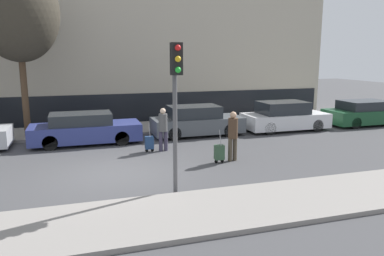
# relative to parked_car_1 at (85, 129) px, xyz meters

# --- Properties ---
(ground_plane) EXTENTS (80.00, 80.00, 0.00)m
(ground_plane) POSITION_rel_parked_car_1_xyz_m (0.77, -4.51, -0.62)
(ground_plane) COLOR #424244
(sidewalk_near) EXTENTS (28.00, 2.50, 0.12)m
(sidewalk_near) POSITION_rel_parked_car_1_xyz_m (0.77, -8.26, -0.56)
(sidewalk_near) COLOR gray
(sidewalk_near) RESTS_ON ground_plane
(sidewalk_far) EXTENTS (28.00, 3.00, 0.12)m
(sidewalk_far) POSITION_rel_parked_car_1_xyz_m (0.77, 2.49, -0.56)
(sidewalk_far) COLOR gray
(sidewalk_far) RESTS_ON ground_plane
(building_facade) EXTENTS (28.00, 3.54, 11.43)m
(building_facade) POSITION_rel_parked_car_1_xyz_m (0.77, 6.43, 5.08)
(building_facade) COLOR #B7AD99
(building_facade) RESTS_ON ground_plane
(parked_car_1) EXTENTS (4.51, 1.72, 1.31)m
(parked_car_1) POSITION_rel_parked_car_1_xyz_m (0.00, 0.00, 0.00)
(parked_car_1) COLOR navy
(parked_car_1) RESTS_ON ground_plane
(parked_car_2) EXTENTS (4.21, 1.70, 1.39)m
(parked_car_2) POSITION_rel_parked_car_1_xyz_m (5.02, 0.22, 0.03)
(parked_car_2) COLOR #4C5156
(parked_car_2) RESTS_ON ground_plane
(parked_car_3) EXTENTS (4.20, 1.80, 1.44)m
(parked_car_3) POSITION_rel_parked_car_1_xyz_m (9.58, 0.07, 0.04)
(parked_car_3) COLOR silver
(parked_car_3) RESTS_ON ground_plane
(parked_car_4) EXTENTS (4.48, 1.84, 1.31)m
(parked_car_4) POSITION_rel_parked_car_1_xyz_m (14.55, 0.08, 0.00)
(parked_car_4) COLOR #194728
(parked_car_4) RESTS_ON ground_plane
(pedestrian_left) EXTENTS (0.35, 0.34, 1.68)m
(pedestrian_left) POSITION_rel_parked_car_1_xyz_m (2.87, -2.17, 0.33)
(pedestrian_left) COLOR #383347
(pedestrian_left) RESTS_ON ground_plane
(trolley_left) EXTENTS (0.34, 0.29, 1.14)m
(trolley_left) POSITION_rel_parked_car_1_xyz_m (2.32, -2.16, -0.27)
(trolley_left) COLOR navy
(trolley_left) RESTS_ON ground_plane
(pedestrian_right) EXTENTS (0.35, 0.34, 1.76)m
(pedestrian_right) POSITION_rel_parked_car_1_xyz_m (4.88, -4.29, 0.38)
(pedestrian_right) COLOR #4C4233
(pedestrian_right) RESTS_ON ground_plane
(trolley_right) EXTENTS (0.34, 0.29, 1.17)m
(trolley_right) POSITION_rel_parked_car_1_xyz_m (4.34, -4.39, -0.25)
(trolley_right) COLOR #335138
(trolley_right) RESTS_ON ground_plane
(traffic_light) EXTENTS (0.28, 0.47, 3.98)m
(traffic_light) POSITION_rel_parked_car_1_xyz_m (2.14, -6.87, 2.21)
(traffic_light) COLOR #515154
(traffic_light) RESTS_ON ground_plane
(bare_tree_near_crossing) EXTENTS (3.40, 3.40, 7.42)m
(bare_tree_near_crossing) POSITION_rel_parked_car_1_xyz_m (-2.42, 1.78, 4.81)
(bare_tree_near_crossing) COLOR #4C3826
(bare_tree_near_crossing) RESTS_ON sidewalk_far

